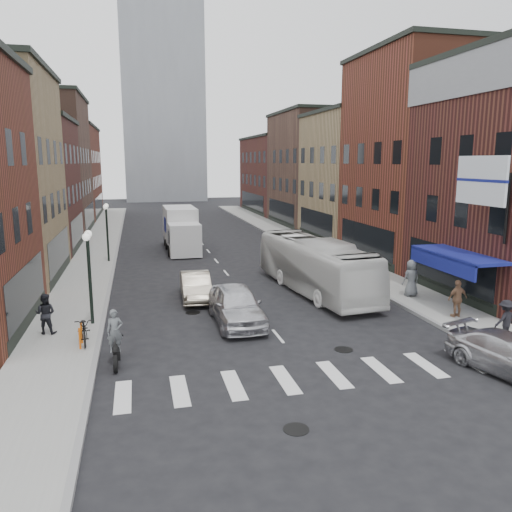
{
  "coord_description": "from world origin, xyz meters",
  "views": [
    {
      "loc": [
        -5.35,
        -17.51,
        6.97
      ],
      "look_at": [
        -0.05,
        4.61,
        2.65
      ],
      "focal_mm": 35.0,
      "sensor_mm": 36.0,
      "label": 1
    }
  ],
  "objects": [
    {
      "name": "billboard_sign",
      "position": [
        8.59,
        0.5,
        6.13
      ],
      "size": [
        1.52,
        3.0,
        3.7
      ],
      "color": "black",
      "rests_on": "ground"
    },
    {
      "name": "motorcycle_rider",
      "position": [
        -6.27,
        -0.48,
        0.94
      ],
      "size": [
        0.58,
        1.97,
        2.01
      ],
      "rotation": [
        0.0,
        0.0,
        0.08
      ],
      "color": "black",
      "rests_on": "ground"
    },
    {
      "name": "ped_right_a",
      "position": [
        8.41,
        -1.72,
        0.93
      ],
      "size": [
        1.08,
        0.68,
        1.56
      ],
      "primitive_type": "imported",
      "rotation": [
        0.0,
        0.0,
        3.33
      ],
      "color": "black",
      "rests_on": "sidewalk_right"
    },
    {
      "name": "streetlamp_far",
      "position": [
        -7.4,
        18.0,
        2.91
      ],
      "size": [
        0.32,
        1.22,
        4.11
      ],
      "color": "black",
      "rests_on": "ground"
    },
    {
      "name": "crosswalk_stripes",
      "position": [
        0.0,
        -3.0,
        0.0
      ],
      "size": [
        12.0,
        2.2,
        0.01
      ],
      "primitive_type": "cube",
      "color": "silver",
      "rests_on": "ground"
    },
    {
      "name": "bldg_right_mid_a",
      "position": [
        15.0,
        14.0,
        7.15
      ],
      "size": [
        10.3,
        10.2,
        14.3
      ],
      "color": "brown",
      "rests_on": "ground"
    },
    {
      "name": "curb_car",
      "position": [
        6.5,
        -4.38,
        0.66
      ],
      "size": [
        3.0,
        4.86,
        1.32
      ],
      "primitive_type": "imported",
      "rotation": [
        0.0,
        0.0,
        0.27
      ],
      "color": "#BCBCC1",
      "rests_on": "ground"
    },
    {
      "name": "ground",
      "position": [
        0.0,
        0.0,
        0.0
      ],
      "size": [
        160.0,
        160.0,
        0.0
      ],
      "primitive_type": "plane",
      "color": "black",
      "rests_on": "ground"
    },
    {
      "name": "curb_left",
      "position": [
        -7.0,
        22.0,
        0.0
      ],
      "size": [
        0.2,
        74.0,
        0.16
      ],
      "primitive_type": "cube",
      "color": "gray",
      "rests_on": "ground"
    },
    {
      "name": "sedan_left_far",
      "position": [
        -2.58,
        7.32,
        0.68
      ],
      "size": [
        1.59,
        4.19,
        1.36
      ],
      "primitive_type": "imported",
      "rotation": [
        0.0,
        0.0,
        -0.04
      ],
      "color": "#B0A48E",
      "rests_on": "ground"
    },
    {
      "name": "ped_right_c",
      "position": [
        8.19,
        4.83,
        1.1
      ],
      "size": [
        0.98,
        0.69,
        1.89
      ],
      "primitive_type": "imported",
      "rotation": [
        0.0,
        0.0,
        3.24
      ],
      "color": "slate",
      "rests_on": "sidewalk_right"
    },
    {
      "name": "ped_right_b",
      "position": [
        8.33,
        1.19,
        0.99
      ],
      "size": [
        1.03,
        0.58,
        1.68
      ],
      "primitive_type": "imported",
      "rotation": [
        0.0,
        0.0,
        3.24
      ],
      "color": "brown",
      "rests_on": "sidewalk_right"
    },
    {
      "name": "bldg_left_mid_b",
      "position": [
        -14.99,
        24.0,
        5.15
      ],
      "size": [
        10.3,
        10.2,
        10.3
      ],
      "color": "#4C1E1B",
      "rests_on": "ground"
    },
    {
      "name": "distant_tower",
      "position": [
        0.0,
        78.0,
        25.0
      ],
      "size": [
        14.0,
        14.0,
        50.0
      ],
      "primitive_type": "cube",
      "color": "#9399A0",
      "rests_on": "ground"
    },
    {
      "name": "bike_rack",
      "position": [
        -7.6,
        1.3,
        0.55
      ],
      "size": [
        0.08,
        0.68,
        0.8
      ],
      "color": "#D8590C",
      "rests_on": "sidewalk_left"
    },
    {
      "name": "box_truck",
      "position": [
        -2.01,
        21.75,
        1.66
      ],
      "size": [
        2.45,
        7.76,
        3.37
      ],
      "rotation": [
        0.0,
        0.0,
        0.02
      ],
      "color": "silver",
      "rests_on": "ground"
    },
    {
      "name": "sedan_left_near",
      "position": [
        -1.32,
        3.0,
        0.84
      ],
      "size": [
        2.03,
        4.94,
        1.67
      ],
      "primitive_type": "imported",
      "rotation": [
        0.0,
        0.0,
        0.01
      ],
      "color": "silver",
      "rests_on": "ground"
    },
    {
      "name": "awning_blue",
      "position": [
        8.93,
        2.5,
        2.63
      ],
      "size": [
        1.8,
        5.0,
        0.78
      ],
      "color": "navy",
      "rests_on": "ground"
    },
    {
      "name": "streetlamp_near",
      "position": [
        -7.4,
        4.0,
        2.91
      ],
      "size": [
        0.32,
        1.22,
        4.11
      ],
      "color": "black",
      "rests_on": "ground"
    },
    {
      "name": "bldg_left_far_b",
      "position": [
        -14.99,
        49.0,
        5.65
      ],
      "size": [
        10.3,
        16.2,
        11.3
      ],
      "color": "brown",
      "rests_on": "ground"
    },
    {
      "name": "sidewalk_right",
      "position": [
        8.5,
        22.0,
        0.07
      ],
      "size": [
        3.0,
        74.0,
        0.15
      ],
      "primitive_type": "cube",
      "color": "gray",
      "rests_on": "ground"
    },
    {
      "name": "ped_left_solo",
      "position": [
        -9.09,
        3.09,
        0.98
      ],
      "size": [
        0.89,
        0.63,
        1.66
      ],
      "primitive_type": "imported",
      "rotation": [
        0.0,
        0.0,
        2.92
      ],
      "color": "black",
      "rests_on": "sidewalk_left"
    },
    {
      "name": "bldg_right_far_a",
      "position": [
        14.99,
        35.0,
        6.15
      ],
      "size": [
        10.3,
        12.2,
        12.3
      ],
      "color": "#4B3025",
      "rests_on": "ground"
    },
    {
      "name": "bldg_left_far_a",
      "position": [
        -14.99,
        35.0,
        6.65
      ],
      "size": [
        10.3,
        12.2,
        13.3
      ],
      "color": "#4B3025",
      "rests_on": "ground"
    },
    {
      "name": "parked_bicycle",
      "position": [
        -7.5,
        1.72,
        0.66
      ],
      "size": [
        0.91,
        2.01,
        1.02
      ],
      "primitive_type": "imported",
      "rotation": [
        0.0,
        0.0,
        0.12
      ],
      "color": "black",
      "rests_on": "sidewalk_left"
    },
    {
      "name": "bldg_right_far_b",
      "position": [
        14.99,
        49.0,
        5.15
      ],
      "size": [
        10.3,
        16.2,
        10.3
      ],
      "color": "#4C1E1B",
      "rests_on": "ground"
    },
    {
      "name": "curb_right",
      "position": [
        7.0,
        22.0,
        0.0
      ],
      "size": [
        0.2,
        74.0,
        0.16
      ],
      "primitive_type": "cube",
      "color": "gray",
      "rests_on": "ground"
    },
    {
      "name": "transit_bus",
      "position": [
        3.85,
        7.29,
        1.46
      ],
      "size": [
        3.54,
        10.69,
        2.92
      ],
      "primitive_type": "imported",
      "rotation": [
        0.0,
        0.0,
        0.1
      ],
      "color": "silver",
      "rests_on": "ground"
    },
    {
      "name": "bldg_right_mid_b",
      "position": [
        14.99,
        24.0,
        5.65
      ],
      "size": [
        10.3,
        10.2,
        11.3
      ],
      "color": "#A18459",
      "rests_on": "ground"
    },
    {
      "name": "sidewalk_left",
      "position": [
        -8.5,
        22.0,
        0.07
      ],
      "size": [
        3.0,
        74.0,
        0.15
      ],
      "primitive_type": "cube",
      "color": "gray",
      "rests_on": "ground"
    }
  ]
}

